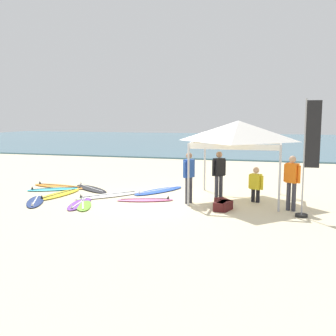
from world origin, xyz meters
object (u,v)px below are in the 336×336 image
Objects in this scene: surfboard_orange at (59,186)px; surfboard_cyan at (56,189)px; surfboard_navy at (35,201)px; surfboard_pink at (145,200)px; gear_bag_near_tent at (224,206)px; surfboard_yellow at (59,194)px; banner_flag at (308,163)px; gear_bag_on_sand at (223,203)px; surfboard_blue at (159,191)px; person_yellow at (256,183)px; canopy_tent at (238,131)px; person_blue at (189,174)px; person_orange at (292,179)px; person_black at (219,173)px; gear_bag_by_pole at (220,206)px; surfboard_purple at (80,203)px; surfboard_white at (108,195)px; surfboard_lime at (83,204)px; surfboard_black at (91,189)px.

surfboard_cyan is (0.21, -0.59, 0.00)m from surfboard_orange.
surfboard_orange is at bearing 105.13° from surfboard_navy.
gear_bag_near_tent is at bearing -13.09° from surfboard_pink.
surfboard_yellow is at bearing 173.61° from gear_bag_near_tent.
gear_bag_on_sand is at bearing 167.88° from banner_flag.
surfboard_pink and surfboard_yellow have the same top height.
surfboard_blue is (3.34, 1.69, -0.00)m from surfboard_yellow.
surfboard_cyan is 1.83× the size of person_yellow.
canopy_tent reaches higher than person_blue.
person_yellow is (7.17, 2.09, 0.62)m from surfboard_navy.
person_orange is (4.84, -1.86, 0.95)m from surfboard_blue.
person_black is at bearing 151.76° from banner_flag.
gear_bag_by_pole reaches higher than surfboard_orange.
canopy_tent reaches higher than surfboard_cyan.
gear_bag_near_tent reaches higher than surfboard_purple.
surfboard_navy is (-1.94, -1.66, 0.00)m from surfboard_white.
person_black is at bearing 4.00° from surfboard_white.
banner_flag is at bearing -13.18° from person_blue.
person_black reaches higher than surfboard_yellow.
gear_bag_on_sand is (-2.08, -0.17, -0.85)m from person_orange.
surfboard_yellow and surfboard_cyan have the same top height.
banner_flag reaches higher than gear_bag_near_tent.
surfboard_purple is at bearing 161.01° from surfboard_lime.
surfboard_orange is 6.82m from person_black.
person_blue is (-1.49, -1.05, -1.40)m from canopy_tent.
surfboard_white and surfboard_purple have the same top height.
gear_bag_near_tent is 1.00× the size of gear_bag_by_pole.
person_yellow reaches higher than surfboard_lime.
surfboard_purple is (-4.92, -2.23, -2.35)m from canopy_tent.
surfboard_orange is 1.33× the size of surfboard_lime.
banner_flag is 2.78m from gear_bag_near_tent.
banner_flag is (9.46, -2.37, 1.54)m from surfboard_orange.
gear_bag_near_tent is at bearing -96.43° from canopy_tent.
surfboard_black is at bearing 174.65° from person_yellow.
surfboard_lime is at bearing -168.71° from gear_bag_on_sand.
gear_bag_near_tent is at bearing -39.83° from surfboard_blue.
person_blue is (1.52, 0.03, 0.95)m from surfboard_pink.
surfboard_pink is 1.02× the size of surfboard_lime.
surfboard_yellow is 6.12m from gear_bag_by_pole.
canopy_tent is 2.57m from person_orange.
surfboard_pink is at bearing -164.84° from person_black.
surfboard_black is 0.64× the size of banner_flag.
surfboard_cyan is 6.89m from gear_bag_on_sand.
surfboard_blue is (-0.05, 1.73, -0.00)m from surfboard_pink.
surfboard_blue and surfboard_lime have the same top height.
surfboard_blue is 2.09× the size of person_yellow.
gear_bag_near_tent is (6.20, -0.69, 0.10)m from surfboard_yellow.
gear_bag_by_pole is at bearing -20.90° from surfboard_black.
surfboard_cyan is at bearing 126.55° from surfboard_yellow.
surfboard_purple is at bearing -157.49° from person_black.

